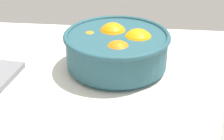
% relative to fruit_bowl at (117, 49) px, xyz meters
% --- Properties ---
extents(ground_plane, '(1.30, 0.81, 0.03)m').
position_rel_fruit_bowl_xyz_m(ground_plane, '(0.03, -0.13, -0.07)').
color(ground_plane, silver).
extents(fruit_bowl, '(0.26, 0.26, 0.11)m').
position_rel_fruit_bowl_xyz_m(fruit_bowl, '(0.00, 0.00, 0.00)').
color(fruit_bowl, '#234C56').
rests_on(fruit_bowl, ground_plane).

